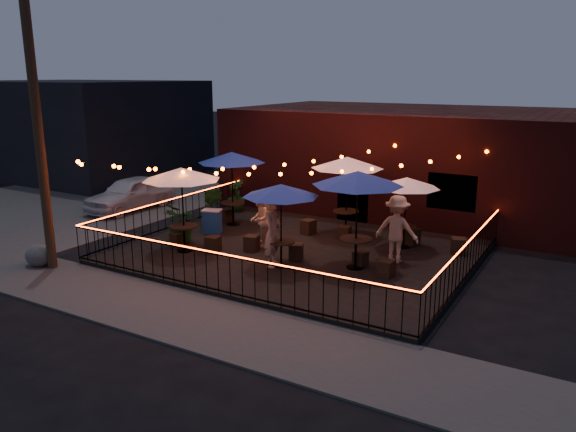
% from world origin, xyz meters
% --- Properties ---
extents(ground, '(110.00, 110.00, 0.00)m').
position_xyz_m(ground, '(0.00, 0.00, 0.00)').
color(ground, black).
rests_on(ground, ground).
extents(patio, '(10.00, 8.00, 0.15)m').
position_xyz_m(patio, '(0.00, 2.00, 0.07)').
color(patio, black).
rests_on(patio, ground).
extents(sidewalk, '(18.00, 2.50, 0.05)m').
position_xyz_m(sidewalk, '(0.00, -3.25, 0.03)').
color(sidewalk, '#413E3C').
rests_on(sidewalk, ground).
extents(parking_lot, '(11.00, 12.00, 0.02)m').
position_xyz_m(parking_lot, '(-12.00, 4.00, 0.01)').
color(parking_lot, '#413E3C').
rests_on(parking_lot, ground).
extents(brick_building, '(14.00, 8.00, 4.00)m').
position_xyz_m(brick_building, '(1.00, 9.99, 2.00)').
color(brick_building, '#37100F').
rests_on(brick_building, ground).
extents(background_building, '(12.00, 9.00, 5.00)m').
position_xyz_m(background_building, '(-18.00, 9.00, 2.50)').
color(background_building, black).
rests_on(background_building, ground).
extents(utility_pole, '(0.26, 0.26, 8.00)m').
position_xyz_m(utility_pole, '(-5.40, -2.60, 4.00)').
color(utility_pole, '#3E2E19').
rests_on(utility_pole, ground).
extents(fence_front, '(10.00, 0.04, 1.04)m').
position_xyz_m(fence_front, '(0.00, -2.00, 0.66)').
color(fence_front, black).
rests_on(fence_front, patio).
extents(fence_left, '(0.04, 8.00, 1.04)m').
position_xyz_m(fence_left, '(-5.00, 2.00, 0.66)').
color(fence_left, black).
rests_on(fence_left, patio).
extents(fence_right, '(0.04, 8.00, 1.04)m').
position_xyz_m(fence_right, '(5.00, 2.00, 0.66)').
color(fence_right, black).
rests_on(fence_right, patio).
extents(festoon_lights, '(10.02, 8.72, 1.32)m').
position_xyz_m(festoon_lights, '(-1.01, 1.70, 2.52)').
color(festoon_lights, '#FE4700').
rests_on(festoon_lights, ground).
extents(cafe_table_0, '(2.62, 2.62, 2.55)m').
position_xyz_m(cafe_table_0, '(-2.94, 0.20, 2.48)').
color(cafe_table_0, black).
rests_on(cafe_table_0, patio).
extents(cafe_table_1, '(2.92, 2.92, 2.59)m').
position_xyz_m(cafe_table_1, '(-3.49, 3.47, 2.52)').
color(cafe_table_1, black).
rests_on(cafe_table_1, patio).
extents(cafe_table_2, '(2.34, 2.34, 2.32)m').
position_xyz_m(cafe_table_2, '(0.30, 0.49, 2.27)').
color(cafe_table_2, black).
rests_on(cafe_table_2, patio).
extents(cafe_table_3, '(3.07, 3.07, 2.60)m').
position_xyz_m(cafe_table_3, '(0.50, 4.34, 2.53)').
color(cafe_table_3, black).
rests_on(cafe_table_3, patio).
extents(cafe_table_4, '(3.14, 3.14, 2.71)m').
position_xyz_m(cafe_table_4, '(2.14, 1.39, 2.63)').
color(cafe_table_4, black).
rests_on(cafe_table_4, patio).
extents(cafe_table_5, '(2.28, 2.28, 2.20)m').
position_xyz_m(cafe_table_5, '(2.67, 3.87, 2.16)').
color(cafe_table_5, black).
rests_on(cafe_table_5, patio).
extents(bistro_chair_0, '(0.37, 0.37, 0.41)m').
position_xyz_m(bistro_chair_0, '(-3.49, 0.48, 0.36)').
color(bistro_chair_0, black).
rests_on(bistro_chair_0, patio).
extents(bistro_chair_1, '(0.44, 0.44, 0.46)m').
position_xyz_m(bistro_chair_1, '(-2.18, 0.61, 0.38)').
color(bistro_chair_1, black).
rests_on(bistro_chair_1, patio).
extents(bistro_chair_2, '(0.50, 0.50, 0.47)m').
position_xyz_m(bistro_chair_2, '(-3.91, 3.67, 0.39)').
color(bistro_chair_2, black).
rests_on(bistro_chair_2, patio).
extents(bistro_chair_3, '(0.38, 0.38, 0.44)m').
position_xyz_m(bistro_chair_3, '(-2.13, 3.81, 0.37)').
color(bistro_chair_3, black).
rests_on(bistro_chair_3, patio).
extents(bistro_chair_4, '(0.47, 0.47, 0.47)m').
position_xyz_m(bistro_chair_4, '(-1.20, 1.25, 0.39)').
color(bistro_chair_4, black).
rests_on(bistro_chair_4, patio).
extents(bistro_chair_5, '(0.52, 0.52, 0.46)m').
position_xyz_m(bistro_chair_5, '(0.37, 1.21, 0.38)').
color(bistro_chair_5, black).
rests_on(bistro_chair_5, patio).
extents(bistro_chair_6, '(0.49, 0.49, 0.48)m').
position_xyz_m(bistro_chair_6, '(-0.60, 3.75, 0.39)').
color(bistro_chair_6, black).
rests_on(bistro_chair_6, patio).
extents(bistro_chair_7, '(0.42, 0.42, 0.43)m').
position_xyz_m(bistro_chair_7, '(0.72, 3.76, 0.37)').
color(bistro_chair_7, black).
rests_on(bistro_chair_7, patio).
extents(bistro_chair_8, '(0.41, 0.41, 0.41)m').
position_xyz_m(bistro_chair_8, '(2.19, 1.63, 0.35)').
color(bistro_chair_8, black).
rests_on(bistro_chair_8, patio).
extents(bistro_chair_9, '(0.42, 0.42, 0.45)m').
position_xyz_m(bistro_chair_9, '(3.12, 1.17, 0.37)').
color(bistro_chair_9, black).
rests_on(bistro_chair_9, patio).
extents(bistro_chair_10, '(0.52, 0.52, 0.50)m').
position_xyz_m(bistro_chair_10, '(2.77, 4.30, 0.40)').
color(bistro_chair_10, black).
rests_on(bistro_chair_10, patio).
extents(bistro_chair_11, '(0.53, 0.53, 0.49)m').
position_xyz_m(bistro_chair_11, '(4.29, 4.08, 0.39)').
color(bistro_chair_11, black).
rests_on(bistro_chair_11, patio).
extents(patron_a, '(0.59, 0.78, 1.93)m').
position_xyz_m(patron_a, '(0.07, 0.41, 1.12)').
color(patron_a, tan).
rests_on(patron_a, patio).
extents(patron_b, '(0.90, 1.01, 1.74)m').
position_xyz_m(patron_b, '(-1.21, 1.73, 1.02)').
color(patron_b, tan).
rests_on(patron_b, patio).
extents(patron_c, '(1.26, 0.75, 1.92)m').
position_xyz_m(patron_c, '(2.91, 2.47, 1.11)').
color(patron_c, beige).
rests_on(patron_c, patio).
extents(potted_shrub_a, '(1.48, 1.39, 1.31)m').
position_xyz_m(potted_shrub_a, '(-3.54, 0.83, 0.80)').
color(potted_shrub_a, '#173F0F').
rests_on(potted_shrub_a, patio).
extents(potted_shrub_b, '(0.97, 0.88, 1.44)m').
position_xyz_m(potted_shrub_b, '(-3.89, 2.75, 0.87)').
color(potted_shrub_b, '#123E14').
rests_on(potted_shrub_b, patio).
extents(potted_shrub_c, '(0.89, 0.89, 1.23)m').
position_xyz_m(potted_shrub_c, '(-4.58, 5.22, 0.76)').
color(potted_shrub_c, '#17340C').
rests_on(potted_shrub_c, patio).
extents(cooler, '(0.72, 0.62, 0.81)m').
position_xyz_m(cooler, '(-3.44, 2.20, 0.56)').
color(cooler, '#1E53AB').
rests_on(cooler, patio).
extents(boulder, '(1.07, 0.99, 0.67)m').
position_xyz_m(boulder, '(-5.85, -2.69, 0.33)').
color(boulder, '#42413D').
rests_on(boulder, ground).
extents(car_white, '(1.69, 3.99, 1.35)m').
position_xyz_m(car_white, '(-8.74, 3.70, 0.67)').
color(car_white, silver).
rests_on(car_white, ground).
extents(car_silver, '(3.32, 4.98, 1.55)m').
position_xyz_m(car_silver, '(-13.76, 7.89, 0.78)').
color(car_silver, '#9C9BA3').
rests_on(car_silver, ground).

